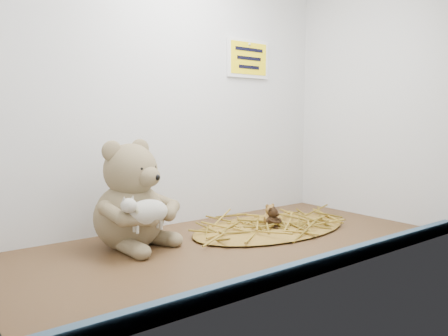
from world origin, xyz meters
TOP-DOWN VIEW (x-y plane):
  - alcove_shell at (0.00, 9.00)cm, footprint 120.40×60.20cm
  - front_rail at (0.00, -28.80)cm, footprint 119.28×2.20cm
  - straw_bed at (19.83, 5.92)cm, footprint 54.82×31.83cm
  - main_teddy at (-23.03, 14.67)cm, footprint 30.14×30.87cm
  - toy_lamb at (-23.03, 4.49)cm, footprint 13.95×8.51cm
  - mini_teddy_tan at (20.75, 7.41)cm, footprint 5.57×5.87cm
  - mini_teddy_brown at (18.91, 4.44)cm, footprint 6.86×7.03cm
  - wall_sign at (30.00, 29.40)cm, footprint 16.00×1.20cm

SIDE VIEW (x-z plane):
  - straw_bed at x=19.83cm, z-range 0.00..1.06cm
  - front_rail at x=0.00cm, z-range 0.00..3.60cm
  - mini_teddy_brown at x=18.91cm, z-range 1.06..7.51cm
  - mini_teddy_tan at x=20.75cm, z-range 1.06..7.80cm
  - toy_lamb at x=-23.03cm, z-range 6.42..15.44cm
  - main_teddy at x=-23.03cm, z-range 0.00..28.41cm
  - alcove_shell at x=0.00cm, z-range -0.20..90.20cm
  - wall_sign at x=30.00cm, z-range 49.50..60.50cm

